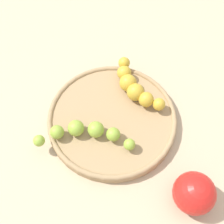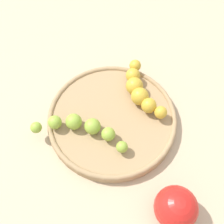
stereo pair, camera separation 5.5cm
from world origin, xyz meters
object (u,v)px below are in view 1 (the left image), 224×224
Objects in this scene: fruit_bowl at (112,119)px; banana_green at (85,132)px; apple_red at (194,193)px; banana_spotted at (134,86)px.

fruit_bowl is 1.68× the size of banana_green.
apple_red is at bearing -98.76° from fruit_bowl.
fruit_bowl is 0.08m from banana_spotted.
banana_green is 0.22m from apple_red.
fruit_bowl is 3.56× the size of apple_red.
banana_green is at bearing 170.03° from fruit_bowl.
banana_spotted is at bearing 3.69° from fruit_bowl.
banana_spotted is 1.98× the size of apple_red.
fruit_bowl is 0.07m from banana_green.
fruit_bowl is 0.21m from apple_red.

